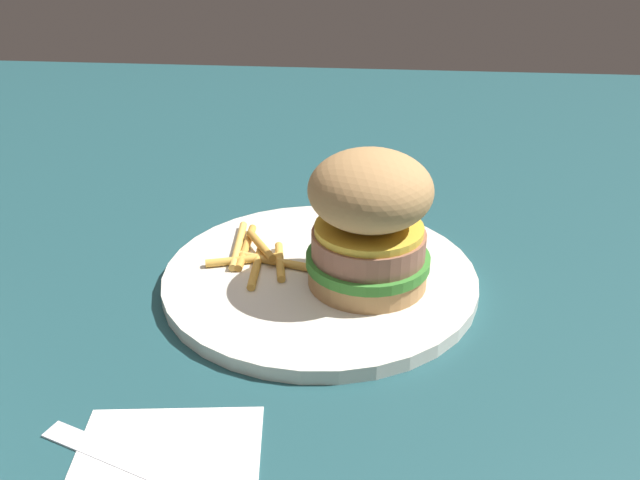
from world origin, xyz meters
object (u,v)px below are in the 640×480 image
(fries_pile, at_px, (256,255))
(sandwich, at_px, (369,220))
(fork, at_px, (164,473))
(plate, at_px, (320,277))
(napkin, at_px, (163,475))

(fries_pile, bearing_deg, sandwich, -15.86)
(sandwich, distance_m, fork, 0.24)
(sandwich, distance_m, fries_pile, 0.12)
(plate, xyz_separation_m, fries_pile, (-0.06, 0.01, 0.01))
(plate, xyz_separation_m, sandwich, (0.04, -0.01, 0.06))
(sandwich, xyz_separation_m, fork, (-0.11, -0.21, -0.07))
(fork, bearing_deg, plate, 72.96)
(plate, height_order, napkin, plate)
(sandwich, xyz_separation_m, napkin, (-0.11, -0.21, -0.07))
(sandwich, height_order, napkin, sandwich)
(napkin, relative_size, fork, 0.65)
(napkin, bearing_deg, plate, 72.56)
(sandwich, distance_m, napkin, 0.24)
(sandwich, xyz_separation_m, fries_pile, (-0.10, 0.03, -0.05))
(sandwich, relative_size, fork, 0.67)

